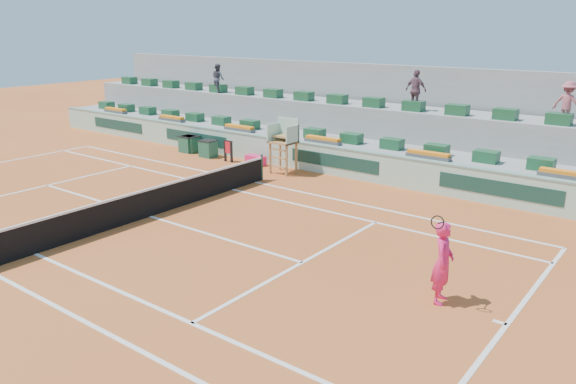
% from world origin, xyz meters
% --- Properties ---
extents(ground, '(90.00, 90.00, 0.00)m').
position_xyz_m(ground, '(0.00, 0.00, 0.00)').
color(ground, '#AB4F21').
rests_on(ground, ground).
extents(seating_tier_lower, '(36.00, 4.00, 1.20)m').
position_xyz_m(seating_tier_lower, '(0.00, 10.70, 0.60)').
color(seating_tier_lower, '#989895').
rests_on(seating_tier_lower, ground).
extents(seating_tier_upper, '(36.00, 2.40, 2.60)m').
position_xyz_m(seating_tier_upper, '(0.00, 12.30, 1.30)').
color(seating_tier_upper, '#989895').
rests_on(seating_tier_upper, ground).
extents(stadium_back_wall, '(36.00, 0.40, 4.40)m').
position_xyz_m(stadium_back_wall, '(0.00, 13.90, 2.20)').
color(stadium_back_wall, '#989895').
rests_on(stadium_back_wall, ground).
extents(player_bag, '(0.98, 0.44, 0.44)m').
position_xyz_m(player_bag, '(-1.97, 7.84, 0.22)').
color(player_bag, '#F41F64').
rests_on(player_bag, ground).
extents(spectator_left, '(0.93, 0.83, 1.60)m').
position_xyz_m(spectator_left, '(-7.87, 11.58, 3.40)').
color(spectator_left, '#494955').
rests_on(spectator_left, seating_tier_upper).
extents(spectator_mid, '(1.11, 0.62, 1.79)m').
position_xyz_m(spectator_mid, '(4.00, 11.83, 3.50)').
color(spectator_mid, '#79515F').
rests_on(spectator_mid, seating_tier_upper).
extents(spectator_right, '(1.13, 0.75, 1.64)m').
position_xyz_m(spectator_right, '(10.17, 11.91, 3.42)').
color(spectator_right, '#A7535F').
rests_on(spectator_right, seating_tier_upper).
extents(court_lines, '(23.89, 11.09, 0.01)m').
position_xyz_m(court_lines, '(0.00, 0.00, 0.01)').
color(court_lines, white).
rests_on(court_lines, ground).
extents(tennis_net, '(0.10, 11.97, 1.10)m').
position_xyz_m(tennis_net, '(0.00, 0.00, 0.53)').
color(tennis_net, black).
rests_on(tennis_net, ground).
extents(advertising_hoarding, '(36.00, 0.34, 1.26)m').
position_xyz_m(advertising_hoarding, '(0.02, 8.50, 0.63)').
color(advertising_hoarding, '#A4CFBA').
rests_on(advertising_hoarding, ground).
extents(umpire_chair, '(1.10, 0.90, 2.40)m').
position_xyz_m(umpire_chair, '(0.00, 7.50, 1.54)').
color(umpire_chair, '#A06F3C').
rests_on(umpire_chair, ground).
extents(seat_row_lower, '(32.90, 0.60, 0.44)m').
position_xyz_m(seat_row_lower, '(0.00, 9.80, 1.42)').
color(seat_row_lower, '#1A4E2C').
rests_on(seat_row_lower, seating_tier_lower).
extents(seat_row_upper, '(32.90, 0.60, 0.44)m').
position_xyz_m(seat_row_upper, '(0.00, 11.70, 2.82)').
color(seat_row_upper, '#1A4E2C').
rests_on(seat_row_upper, seating_tier_upper).
extents(flower_planters, '(26.80, 0.36, 0.28)m').
position_xyz_m(flower_planters, '(-1.50, 9.00, 1.33)').
color(flower_planters, '#525252').
rests_on(flower_planters, seating_tier_lower).
extents(drink_cooler_a, '(0.78, 0.68, 0.84)m').
position_xyz_m(drink_cooler_a, '(-4.89, 7.66, 0.42)').
color(drink_cooler_a, '#1B5139').
rests_on(drink_cooler_a, ground).
extents(drink_cooler_b, '(0.82, 0.71, 0.84)m').
position_xyz_m(drink_cooler_b, '(-6.39, 7.93, 0.42)').
color(drink_cooler_b, '#1B5139').
rests_on(drink_cooler_b, ground).
extents(drink_cooler_c, '(0.79, 0.68, 0.84)m').
position_xyz_m(drink_cooler_c, '(-6.52, 7.81, 0.42)').
color(drink_cooler_c, '#1B5139').
rests_on(drink_cooler_c, ground).
extents(towel_rack, '(0.54, 0.09, 1.03)m').
position_xyz_m(towel_rack, '(-3.38, 7.49, 0.60)').
color(towel_rack, black).
rests_on(towel_rack, ground).
extents(tennis_player, '(0.63, 0.97, 2.28)m').
position_xyz_m(tennis_player, '(10.29, 0.14, 0.99)').
color(tennis_player, '#F41F64').
rests_on(tennis_player, ground).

